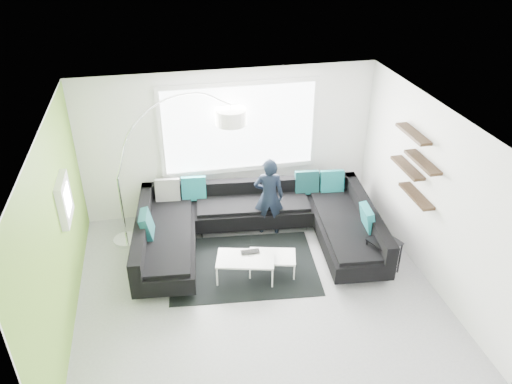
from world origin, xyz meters
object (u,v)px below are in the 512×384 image
Objects in this scene: arc_lamp at (117,178)px; person at (269,196)px; laptop at (251,253)px; coffee_table at (259,265)px; sectional_sofa at (257,230)px; side_table at (382,256)px.

person is (2.57, -0.21, -0.55)m from arc_lamp.
laptop is at bearing 76.16° from person.
arc_lamp reaches higher than person.
coffee_table is 0.46× the size of arc_lamp.
arc_lamp reaches higher than laptop.
arc_lamp is at bearing 147.52° from laptop.
laptop is (-0.56, -1.13, -0.34)m from person.
arc_lamp reaches higher than sectional_sofa.
side_table reaches higher than coffee_table.
sectional_sofa is at bearing 94.22° from coffee_table.
side_table is at bearing 5.23° from coffee_table.
side_table is at bearing 148.52° from person.
side_table reaches higher than laptop.
coffee_table is (-0.12, -0.71, -0.19)m from sectional_sofa.
arc_lamp reaches higher than side_table.
coffee_table is 2.78m from arc_lamp.
side_table is (4.13, -1.72, -0.99)m from arc_lamp.
sectional_sofa is 0.75m from coffee_table.
sectional_sofa is 2.90× the size of person.
laptop is (2.01, -1.34, -0.89)m from arc_lamp.
person is 4.85× the size of laptop.
person is (0.44, 1.20, 0.55)m from coffee_table.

